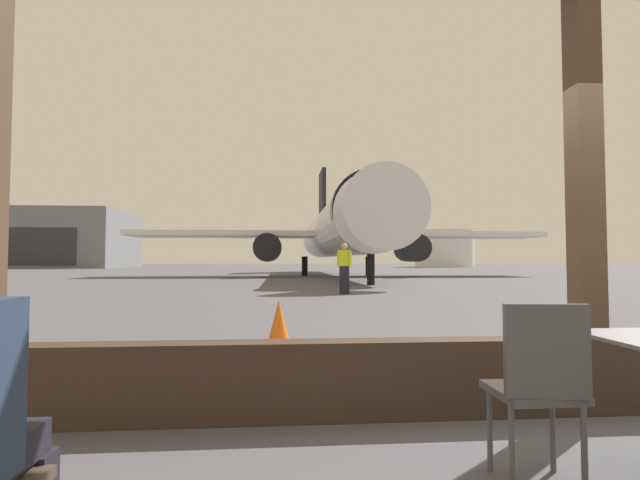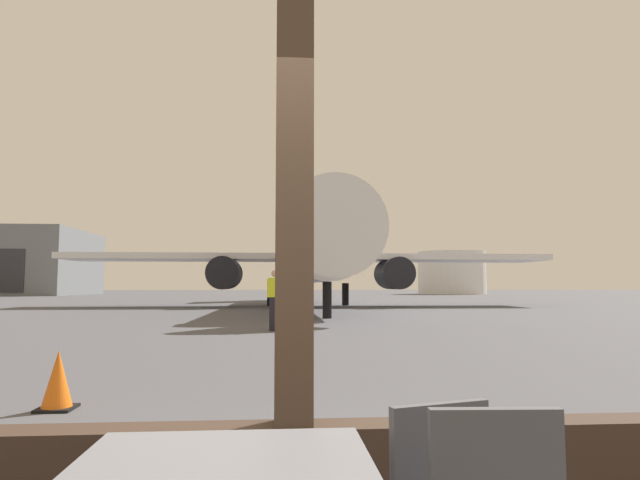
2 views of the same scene
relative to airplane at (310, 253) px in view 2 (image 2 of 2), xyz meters
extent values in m
plane|color=#4C4C51|center=(-1.84, 9.71, -3.28)|extent=(220.00, 220.00, 0.00)
cube|color=#38281E|center=(-1.84, -30.29, -3.00)|extent=(8.99, 0.24, 0.56)
cube|color=#4C3828|center=(-1.84, -30.29, -1.64)|extent=(0.20, 0.20, 3.30)
cube|color=slate|center=(-2.08, -31.57, -2.54)|extent=(0.91, 0.91, 0.02)
cube|color=#4C4C51|center=(-1.33, -31.21, -2.62)|extent=(0.39, 0.15, 0.38)
cylinder|color=silver|center=(0.00, 1.28, 0.01)|extent=(3.74, 28.19, 3.74)
cone|color=silver|center=(0.00, -14.11, 0.01)|extent=(3.55, 2.60, 3.55)
cylinder|color=black|center=(0.00, -12.21, 0.16)|extent=(3.82, 0.90, 3.82)
cube|color=silver|center=(-7.83, 0.56, -0.29)|extent=(13.78, 4.20, 0.36)
cube|color=silver|center=(7.83, 0.56, -0.29)|extent=(13.78, 4.20, 0.36)
cylinder|color=black|center=(-5.07, -0.84, -1.29)|extent=(1.90, 3.20, 1.90)
cylinder|color=black|center=(5.07, -0.84, -1.29)|extent=(1.90, 3.20, 1.90)
cube|color=black|center=(0.00, 13.88, 4.28)|extent=(0.36, 4.40, 5.20)
cylinder|color=black|center=(0.00, -11.91, -2.57)|extent=(0.36, 0.36, 1.43)
cylinder|color=black|center=(-2.40, 1.56, -2.57)|extent=(0.44, 0.44, 1.43)
cylinder|color=black|center=(2.40, 1.56, -2.57)|extent=(0.44, 0.44, 1.43)
cube|color=black|center=(-2.01, -17.58, -2.81)|extent=(0.32, 0.20, 0.95)
cube|color=yellow|center=(-2.01, -17.58, -2.06)|extent=(0.40, 0.22, 0.55)
sphere|color=tan|center=(-2.01, -17.58, -1.65)|extent=(0.22, 0.22, 0.22)
cylinder|color=yellow|center=(-1.82, -17.73, -2.08)|extent=(0.09, 0.09, 0.52)
cylinder|color=yellow|center=(-2.19, -17.43, -2.08)|extent=(0.09, 0.09, 0.52)
cone|color=orange|center=(-4.21, -27.24, -2.98)|extent=(0.32, 0.32, 0.61)
cube|color=black|center=(-4.21, -27.24, -3.27)|extent=(0.36, 0.36, 0.03)
cylinder|color=white|center=(23.78, 45.61, -0.16)|extent=(9.87, 9.87, 6.24)
camera|label=1|loc=(-4.18, -33.76, -2.13)|focal=26.69mm
camera|label=2|loc=(-1.92, -33.18, -2.00)|focal=30.41mm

